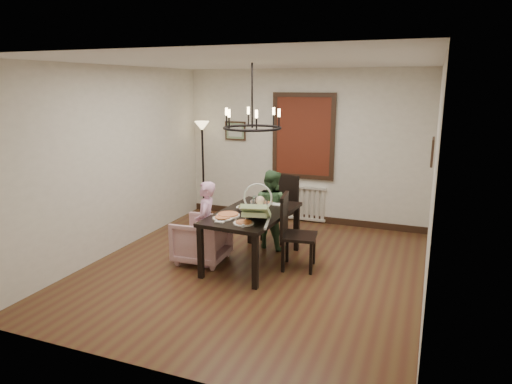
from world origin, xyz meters
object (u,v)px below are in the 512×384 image
Objects in this scene: dining_table at (252,218)px; floor_lamp at (203,170)px; drinking_glass at (253,205)px; chair_far at (279,208)px; armchair at (202,240)px; seated_man at (271,216)px; elderly_woman at (206,231)px; chair_right at (299,232)px; baby_bouncer at (256,210)px.

floor_lamp reaches higher than dining_table.
drinking_glass is at bearing -46.11° from floor_lamp.
chair_far is 0.60× the size of floor_lamp.
armchair is 1.20m from seated_man.
seated_man reaches higher than armchair.
elderly_woman is 2.59m from floor_lamp.
armchair is at bearing -142.52° from elderly_woman.
elderly_woman is 1.19m from seated_man.
chair_far is 2.06m from floor_lamp.
elderly_woman is at bearing -61.53° from floor_lamp.
seated_man is (0.02, 0.73, -0.16)m from dining_table.
drinking_glass is (-0.07, -0.61, 0.32)m from seated_man.
armchair is (-0.74, -1.30, -0.21)m from chair_far.
armchair is 0.70× the size of seated_man.
floor_lamp is (-1.09, 2.16, 0.57)m from armchair.
chair_far is 1.22m from chair_right.
chair_far reaches higher than chair_right.
floor_lamp reaches higher than elderly_woman.
chair_far reaches higher than dining_table.
elderly_woman is at bearing 51.58° from armchair.
floor_lamp is (-2.48, 1.89, 0.37)m from chair_right.
floor_lamp is (-1.22, 2.25, 0.40)m from elderly_woman.
seated_man is 1.29m from baby_bouncer.
baby_bouncer is at bearing 132.06° from chair_right.
chair_right reaches higher than armchair.
dining_table is at bearing 102.23° from armchair.
seated_man is at bearing 92.20° from dining_table.
elderly_woman is 0.98× the size of seated_man.
floor_lamp is at bearing -156.30° from armchair.
dining_table is 2.68m from floor_lamp.
dining_table is 1.58× the size of chair_right.
seated_man is (-0.00, -0.37, -0.03)m from chair_far.
chair_far is 1.05× the size of seated_man.
dining_table is at bearing -75.35° from chair_far.
seated_man is at bearing -74.77° from chair_far.
seated_man is at bearing 138.53° from armchair.
baby_bouncer is (0.24, -0.46, 0.26)m from dining_table.
floor_lamp is at bearing -20.49° from seated_man.
chair_far is at bearing 84.11° from baby_bouncer.
elderly_woman is 0.96m from baby_bouncer.
floor_lamp is (-1.76, 1.83, 0.06)m from drinking_glass.
floor_lamp is at bearing -168.79° from elderly_woman.
baby_bouncer reaches higher than chair_right.
drinking_glass is at bearing 97.16° from seated_man.
dining_table is at bearing -70.11° from drinking_glass.
chair_right is (0.65, -1.04, -0.01)m from chair_far.
chair_far is at bearing -77.26° from seated_man.
chair_right is at bearing -4.80° from drinking_glass.
chair_right reaches higher than seated_man.
floor_lamp reaches higher than chair_far.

